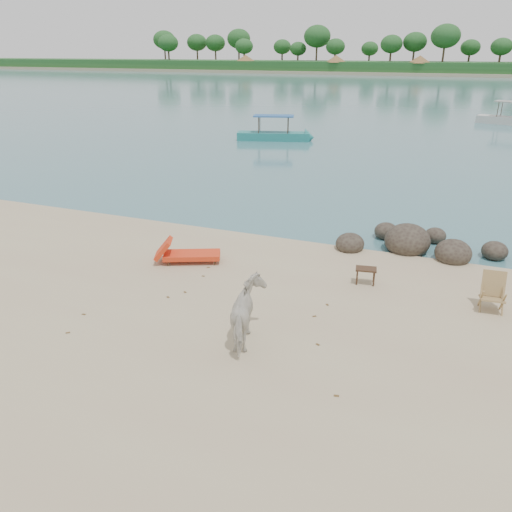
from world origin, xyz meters
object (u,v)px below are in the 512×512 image
at_px(side_table, 365,277).
at_px(lounge_chair, 192,253).
at_px(boulders, 422,245).
at_px(deck_chair, 493,295).
at_px(boat_near, 274,119).
at_px(cow, 249,315).

bearing_deg(side_table, lounge_chair, 175.23).
relative_size(boulders, side_table, 11.18).
bearing_deg(side_table, deck_chair, -16.77).
distance_m(lounge_chair, deck_chair, 8.25).
bearing_deg(boat_near, lounge_chair, -92.81).
xyz_separation_m(lounge_chair, deck_chair, (8.25, -0.00, 0.15)).
bearing_deg(lounge_chair, boulders, 5.08).
distance_m(cow, deck_chair, 6.07).
distance_m(boulders, cow, 7.66).
xyz_separation_m(boulders, side_table, (-1.22, -3.12, 0.02)).
xyz_separation_m(cow, side_table, (1.84, 3.89, -0.46)).
relative_size(boulders, deck_chair, 6.69).
xyz_separation_m(deck_chair, boat_near, (-13.54, 21.92, 0.94)).
relative_size(deck_chair, boat_near, 0.16).
bearing_deg(cow, boat_near, -90.01).
xyz_separation_m(side_table, lounge_chair, (-5.12, -0.41, 0.09)).
height_order(lounge_chair, boat_near, boat_near).
relative_size(side_table, deck_chair, 0.60).
xyz_separation_m(boulders, lounge_chair, (-6.34, -3.53, 0.12)).
bearing_deg(boulders, deck_chair, -61.67).
height_order(boulders, boat_near, boat_near).
relative_size(lounge_chair, deck_chair, 2.26).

